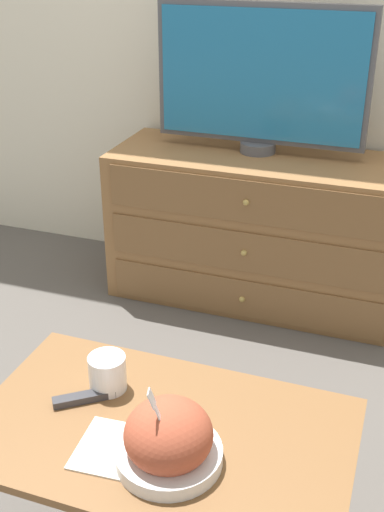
% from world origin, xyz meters
% --- Properties ---
extents(ground_plane, '(12.00, 12.00, 0.00)m').
position_xyz_m(ground_plane, '(0.00, 0.00, 0.00)').
color(ground_plane, '#56514C').
extents(dresser, '(1.21, 0.47, 0.63)m').
position_xyz_m(dresser, '(-0.04, -0.26, 0.31)').
color(dresser, olive).
rests_on(dresser, ground_plane).
extents(tv, '(0.83, 0.14, 0.57)m').
position_xyz_m(tv, '(-0.07, -0.20, 0.92)').
color(tv, '#515156').
rests_on(tv, dresser).
extents(coffee_table, '(0.83, 0.50, 0.46)m').
position_xyz_m(coffee_table, '(0.09, -1.66, 0.38)').
color(coffee_table, brown).
rests_on(coffee_table, ground_plane).
extents(takeout_bowl, '(0.22, 0.22, 0.20)m').
position_xyz_m(takeout_bowl, '(0.14, -1.74, 0.52)').
color(takeout_bowl, silver).
rests_on(takeout_bowl, coffee_table).
extents(drink_cup, '(0.09, 0.09, 0.09)m').
position_xyz_m(drink_cup, '(-0.08, -1.57, 0.50)').
color(drink_cup, beige).
rests_on(drink_cup, coffee_table).
extents(napkin, '(0.17, 0.17, 0.00)m').
position_xyz_m(napkin, '(0.02, -1.75, 0.46)').
color(napkin, silver).
rests_on(napkin, coffee_table).
extents(remote_control, '(0.13, 0.11, 0.02)m').
position_xyz_m(remote_control, '(-0.11, -1.63, 0.47)').
color(remote_control, '#38383D').
rests_on(remote_control, coffee_table).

